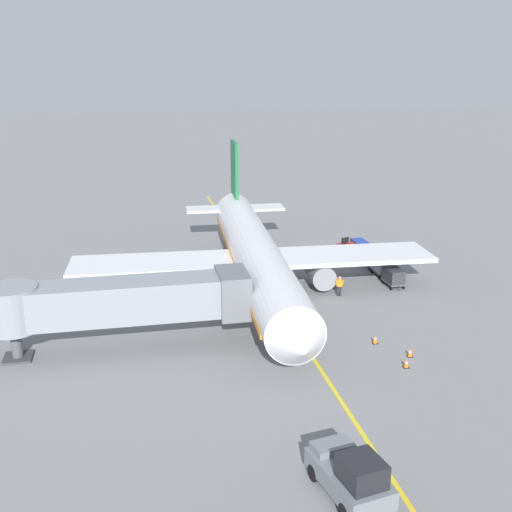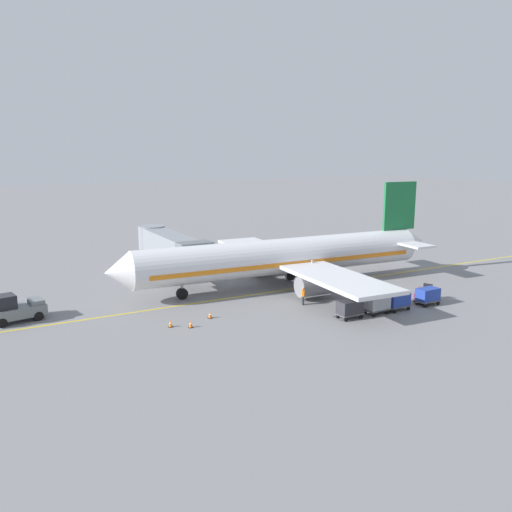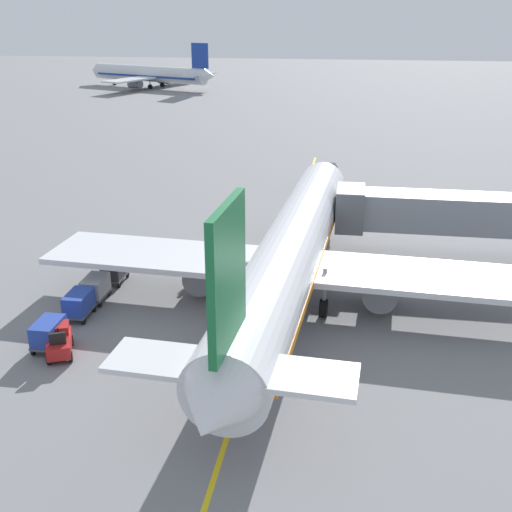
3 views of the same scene
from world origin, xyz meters
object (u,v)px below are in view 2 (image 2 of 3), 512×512
object	(u,v)px
baggage_tug_lead	(424,295)
baggage_cart_third_in_train	(398,300)
pushback_tractor	(14,309)
safety_cone_wing_tip	(191,324)
baggage_cart_tail_end	(428,295)
safety_cone_nose_left	(171,324)
jet_bridge	(170,246)
baggage_cart_front	(350,308)
ground_crew_wing_walker	(303,295)
parked_airliner	(287,257)
safety_cone_nose_right	(210,315)
baggage_cart_second_in_train	(377,303)

from	to	relation	value
baggage_tug_lead	baggage_cart_third_in_train	xyz separation A→B (m)	(-0.69, 4.11, 0.24)
pushback_tractor	safety_cone_wing_tip	distance (m)	15.00
baggage_cart_tail_end	safety_cone_nose_left	bearing A→B (deg)	76.42
safety_cone_nose_left	baggage_cart_third_in_train	bearing A→B (deg)	-105.70
jet_bridge	baggage_cart_front	distance (m)	23.99
safety_cone_nose_left	ground_crew_wing_walker	bearing A→B (deg)	-90.07
ground_crew_wing_walker	parked_airliner	bearing A→B (deg)	-19.32
baggage_cart_third_in_train	safety_cone_nose_left	bearing A→B (deg)	74.30
baggage_tug_lead	ground_crew_wing_walker	xyz separation A→B (m)	(4.75, 10.61, 0.24)
safety_cone_wing_tip	baggage_cart_third_in_train	bearing A→B (deg)	-104.18
parked_airliner	jet_bridge	distance (m)	13.97
baggage_cart_front	baggage_cart_tail_end	distance (m)	8.92
jet_bridge	baggage_cart_tail_end	xyz separation A→B (m)	(-22.84, -16.80, -2.51)
baggage_cart_third_in_train	safety_cone_nose_left	distance (m)	20.18
parked_airliner	safety_cone_nose_right	distance (m)	13.24
pushback_tractor	baggage_cart_third_in_train	size ratio (longest dim) A/B	1.62
jet_bridge	parked_airliner	bearing A→B (deg)	-140.23
baggage_cart_second_in_train	safety_cone_nose_right	distance (m)	14.63
pushback_tractor	baggage_cart_front	bearing A→B (deg)	-117.19
baggage_tug_lead	baggage_cart_tail_end	xyz separation A→B (m)	(-0.81, 0.46, 0.24)
baggage_cart_second_in_train	safety_cone_wing_tip	distance (m)	16.36
safety_cone_nose_right	safety_cone_wing_tip	xyz separation A→B (m)	(-1.46, 2.37, 0.00)
parked_airliner	baggage_cart_second_in_train	distance (m)	12.27
baggage_tug_lead	ground_crew_wing_walker	distance (m)	11.63
jet_bridge	baggage_cart_front	xyz separation A→B (m)	(-22.52, -7.88, -2.51)
parked_airliner	pushback_tractor	size ratio (longest dim) A/B	7.89
parked_airliner	safety_cone_nose_right	bearing A→B (deg)	117.51
baggage_cart_tail_end	safety_cone_nose_right	size ratio (longest dim) A/B	4.94
baggage_cart_tail_end	ground_crew_wing_walker	distance (m)	11.58
baggage_tug_lead	safety_cone_nose_left	xyz separation A→B (m)	(4.77, 23.53, -0.42)
baggage_tug_lead	baggage_cart_third_in_train	distance (m)	4.17
baggage_cart_second_in_train	safety_cone_nose_right	world-z (taller)	baggage_cart_second_in_train
safety_cone_wing_tip	baggage_cart_front	bearing A→B (deg)	-108.85
baggage_cart_second_in_train	baggage_tug_lead	bearing A→B (deg)	-84.52
parked_airliner	baggage_cart_third_in_train	bearing A→B (deg)	-160.64
parked_airliner	baggage_cart_front	size ratio (longest dim) A/B	12.82
parked_airliner	pushback_tractor	xyz separation A→B (m)	(1.10, 26.14, -2.09)
baggage_cart_front	safety_cone_nose_right	bearing A→B (deg)	60.78
baggage_cart_second_in_train	baggage_cart_third_in_train	xyz separation A→B (m)	(-0.07, -2.32, 0.00)
pushback_tractor	baggage_cart_front	xyz separation A→B (m)	(-12.89, -25.09, -0.15)
jet_bridge	pushback_tractor	bearing A→B (deg)	119.24
baggage_cart_front	baggage_cart_second_in_train	bearing A→B (deg)	-92.43
parked_airliner	safety_cone_wing_tip	xyz separation A→B (m)	(-7.43, 13.82, -2.90)
safety_cone_nose_left	safety_cone_wing_tip	world-z (taller)	same
baggage_cart_second_in_train	safety_cone_nose_right	size ratio (longest dim) A/B	4.94
ground_crew_wing_walker	safety_cone_nose_left	distance (m)	12.93
baggage_cart_front	baggage_cart_tail_end	size ratio (longest dim) A/B	1.00
safety_cone_nose_left	baggage_tug_lead	bearing A→B (deg)	-101.45
baggage_cart_second_in_train	safety_cone_nose_left	xyz separation A→B (m)	(5.38, 17.11, -0.66)
parked_airliner	pushback_tractor	world-z (taller)	parked_airliner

